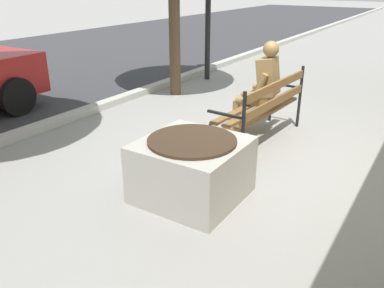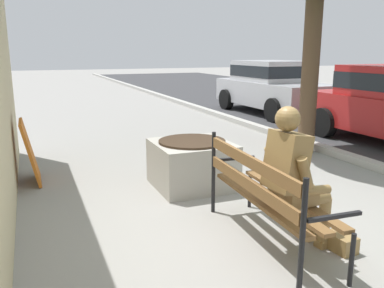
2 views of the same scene
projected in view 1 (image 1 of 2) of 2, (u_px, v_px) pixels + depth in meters
ground_plane at (247, 145)px, 5.53m from camera, size 80.00×80.00×0.00m
curb_stone at (97, 107)px, 6.95m from camera, size 60.00×0.20×0.12m
park_bench at (265, 105)px, 5.45m from camera, size 1.83×0.64×0.95m
bronze_statue_seated at (258, 90)px, 5.69m from camera, size 0.62×0.80×1.37m
concrete_planter at (192, 168)px, 4.12m from camera, size 1.01×1.01×0.65m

